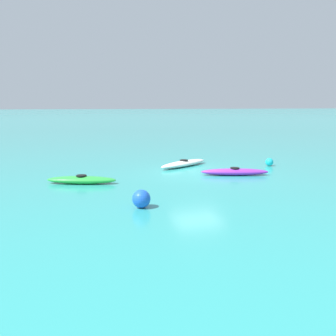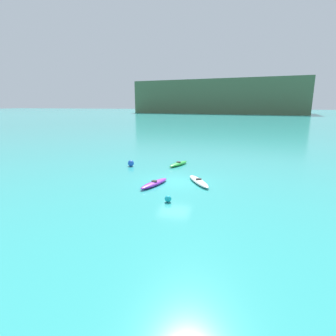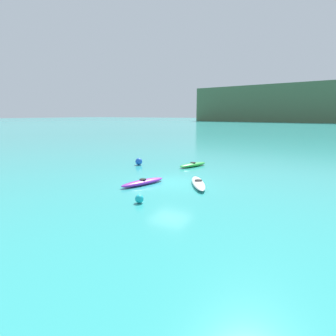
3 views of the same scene
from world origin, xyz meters
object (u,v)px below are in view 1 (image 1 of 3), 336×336
Objects in this scene: kayak_green at (81,180)px; buoy_blue at (141,199)px; kayak_purple at (235,172)px; buoy_cyan at (269,162)px; kayak_white at (184,164)px.

buoy_blue is (-4.42, -1.59, 0.14)m from kayak_green.
buoy_cyan is at bearing -57.83° from kayak_purple.
kayak_green is 4.70m from buoy_blue.
kayak_green is at bearing 19.81° from buoy_blue.
kayak_white is 8.41m from buoy_blue.
kayak_white is at bearing -62.28° from kayak_green.
kayak_purple is at bearing -91.21° from kayak_green.
buoy_cyan reaches higher than kayak_white.
buoy_blue is (-4.27, 5.52, 0.14)m from kayak_purple.
kayak_green is (0.15, 7.11, 0.00)m from kayak_purple.
buoy_blue is (-7.38, 4.04, 0.14)m from kayak_white.
kayak_purple is 5.47× the size of buoy_blue.
buoy_blue is 1.40× the size of buoy_cyan.
buoy_cyan is (1.79, -10.19, 0.05)m from kayak_green.
kayak_white is 5.66× the size of buoy_blue.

